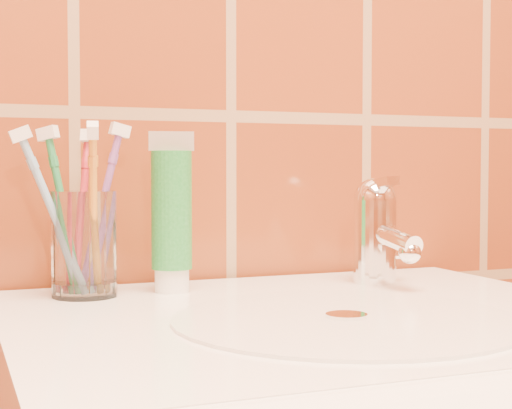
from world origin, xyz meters
name	(u,v)px	position (x,y,z in m)	size (l,w,h in m)	color
glass_tumbler	(85,244)	(-0.19, 1.12, 0.90)	(0.07, 0.07, 0.11)	white
toothpaste_tube	(172,217)	(-0.10, 1.12, 0.93)	(0.05, 0.04, 0.17)	white
faucet	(377,227)	(0.14, 1.09, 0.91)	(0.05, 0.11, 0.12)	white
toothbrush_0	(64,213)	(-0.21, 1.12, 0.94)	(0.05, 0.05, 0.18)	#217C44
toothbrush_1	(82,212)	(-0.19, 1.14, 0.93)	(0.04, 0.06, 0.18)	#B52636
toothbrush_2	(54,215)	(-0.22, 1.11, 0.93)	(0.09, 0.02, 0.18)	#76A4D2
toothbrush_3	(101,209)	(-0.17, 1.13, 0.94)	(0.06, 0.03, 0.18)	#7D479A
toothbrush_4	(93,214)	(-0.18, 1.09, 0.94)	(0.03, 0.08, 0.18)	orange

